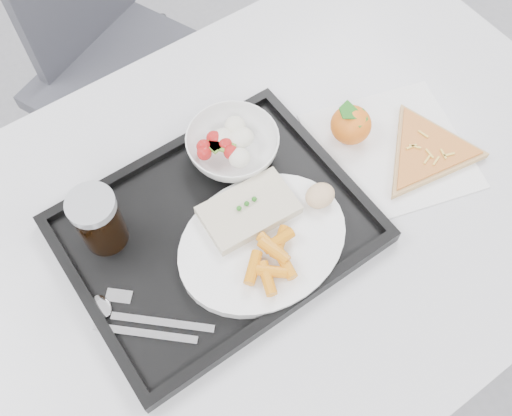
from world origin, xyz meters
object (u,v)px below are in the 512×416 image
tray (216,230)px  tangerine (351,125)px  salad_bowl (233,146)px  dinner_plate (263,242)px  chair (113,36)px  cola_glass (98,220)px  pizza_slice (427,151)px  table (267,227)px

tray → tangerine: 0.29m
salad_bowl → tangerine: bearing=-22.3°
tray → dinner_plate: 0.08m
chair → cola_glass: 0.72m
tray → pizza_slice: bearing=-12.3°
table → tray: bearing=172.9°
tangerine → pizza_slice: bearing=-51.1°
tray → salad_bowl: bearing=45.1°
dinner_plate → tangerine: 0.26m
tray → tangerine: size_ratio=5.48×
chair → tangerine: bearing=-76.9°
table → pizza_slice: bearing=-14.0°
chair → pizza_slice: size_ratio=3.27×
table → dinner_plate: 0.12m
pizza_slice → cola_glass: bearing=162.2°
cola_glass → pizza_slice: 0.55m
chair → cola_glass: (-0.28, -0.60, 0.28)m
dinner_plate → salad_bowl: bearing=70.9°
tangerine → dinner_plate: bearing=-160.2°
dinner_plate → salad_bowl: (0.06, 0.17, 0.01)m
tray → cola_glass: 0.18m
dinner_plate → tangerine: bearing=19.8°
chair → tray: size_ratio=2.07×
pizza_slice → table: bearing=166.0°
chair → cola_glass: chair is taller
tray → chair: bearing=79.1°
cola_glass → tangerine: (0.43, -0.06, -0.04)m
tangerine → tray: bearing=-175.3°
salad_bowl → tangerine: (0.19, -0.08, -0.00)m
table → salad_bowl: salad_bowl is taller
table → salad_bowl: bearing=85.7°
dinner_plate → cola_glass: cola_glass is taller
cola_glass → chair: bearing=65.3°
table → tangerine: (0.20, 0.03, 0.10)m
table → chair: size_ratio=1.29×
pizza_slice → chair: bearing=107.3°
salad_bowl → tray: bearing=-134.9°
chair → table: bearing=-93.3°
tangerine → cola_glass: bearing=171.9°
dinner_plate → pizza_slice: dinner_plate is taller
chair → tray: 0.74m
tangerine → pizza_slice: size_ratio=0.29×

